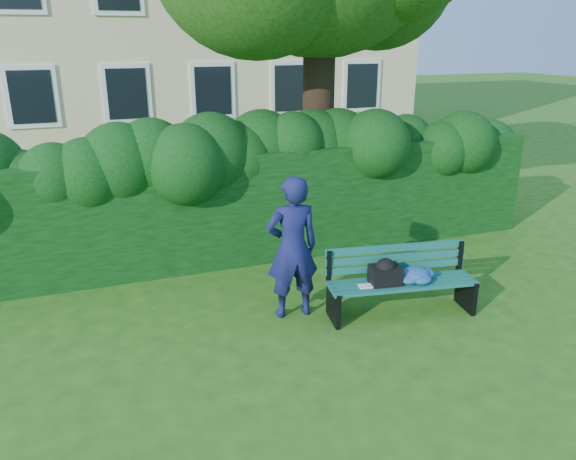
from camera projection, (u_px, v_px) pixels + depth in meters
name	position (u px, v px, depth m)	size (l,w,h in m)	color
ground	(304.00, 310.00, 7.59)	(80.00, 80.00, 0.00)	#245718
hedge	(254.00, 203.00, 9.24)	(10.00, 1.00, 1.80)	black
park_bench	(401.00, 278.00, 7.35)	(2.02, 0.86, 0.89)	#10504E
man_reading	(292.00, 248.00, 7.17)	(0.69, 0.45, 1.89)	#16194F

